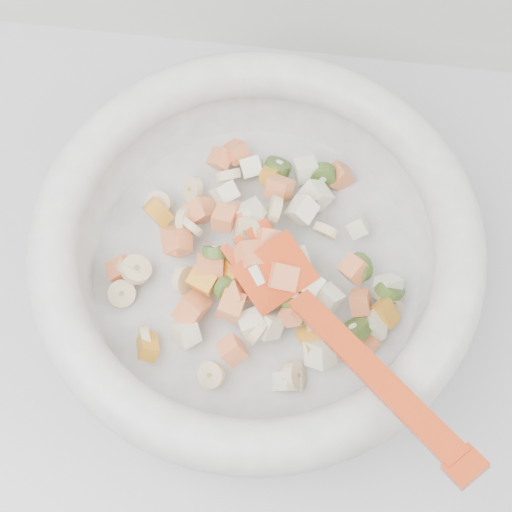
# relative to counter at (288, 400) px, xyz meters

# --- Properties ---
(counter) EXTENTS (2.00, 0.60, 0.90)m
(counter) POSITION_rel_counter_xyz_m (0.00, 0.00, 0.00)
(counter) COLOR #9E9EA3
(counter) RESTS_ON ground
(mixing_bowl) EXTENTS (0.38, 0.38, 0.14)m
(mixing_bowl) POSITION_rel_counter_xyz_m (-0.05, 0.01, 0.51)
(mixing_bowl) COLOR silver
(mixing_bowl) RESTS_ON counter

